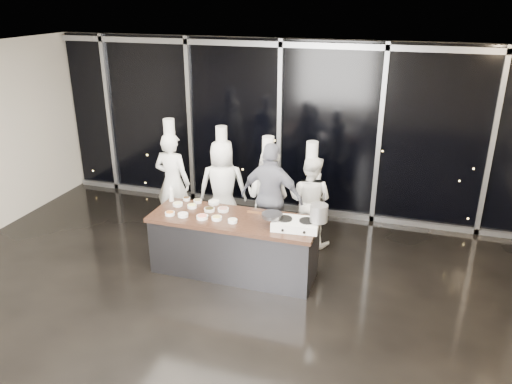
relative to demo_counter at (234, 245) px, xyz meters
The scene contains 14 objects.
ground 1.01m from the demo_counter, 90.00° to the right, with size 9.00×9.00×0.00m, color black.
room_shell 2.01m from the demo_counter, 78.94° to the right, with size 9.02×7.02×3.21m.
window_wall 2.78m from the demo_counter, 90.00° to the left, with size 8.90×0.11×3.20m.
demo_counter is the anchor object (origin of this frame).
stove 1.07m from the demo_counter, ahead, with size 0.67×0.45×0.14m.
frying_pan 0.86m from the demo_counter, ahead, with size 0.52×0.32×0.05m.
stock_pot 1.44m from the demo_counter, ahead, with size 0.24×0.24×0.24m, color #ADADAF.
prep_bowls 0.72m from the demo_counter, behind, with size 1.15×0.74×0.05m.
squeeze_bottle 1.31m from the demo_counter, 165.58° to the left, with size 0.07×0.07×0.27m.
chef_far_left 1.91m from the demo_counter, 144.67° to the left, with size 0.67×0.46×2.00m.
chef_left 1.46m from the demo_counter, 117.70° to the left, with size 0.94×0.76×1.90m.
chef_center 1.16m from the demo_counter, 79.74° to the left, with size 0.92×0.80×1.84m.
guest 1.06m from the demo_counter, 71.32° to the left, with size 1.09×0.55×1.79m.
chef_right 1.58m from the demo_counter, 56.02° to the left, with size 0.84×0.71×1.77m.
Camera 1 is at (2.30, -5.26, 3.94)m, focal length 35.00 mm.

